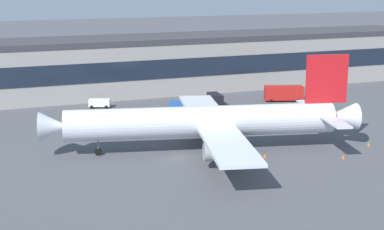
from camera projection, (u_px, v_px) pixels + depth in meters
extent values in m
plane|color=#4C4F54|center=(179.00, 158.00, 88.93)|extent=(600.00, 600.00, 0.00)
cube|color=#9E9993|center=(103.00, 69.00, 134.75)|extent=(161.68, 16.34, 11.99)
cube|color=#38383D|center=(102.00, 41.00, 133.22)|extent=(164.92, 16.66, 1.20)
cube|color=#192333|center=(111.00, 72.00, 127.15)|extent=(158.45, 0.16, 4.32)
cylinder|color=silver|center=(201.00, 121.00, 91.10)|extent=(42.31, 14.31, 4.84)
cone|color=silver|center=(54.00, 126.00, 88.11)|extent=(5.28, 5.46, 4.60)
cone|color=silver|center=(341.00, 117.00, 94.12)|extent=(6.17, 5.45, 4.35)
cube|color=red|center=(327.00, 79.00, 92.30)|extent=(6.71, 2.02, 7.74)
cube|color=silver|center=(334.00, 121.00, 88.40)|extent=(4.31, 9.03, 0.30)
cube|color=silver|center=(311.00, 106.00, 98.65)|extent=(4.31, 9.03, 0.30)
cube|color=silver|center=(229.00, 145.00, 79.97)|extent=(10.16, 19.91, 0.50)
cube|color=silver|center=(202.00, 108.00, 102.98)|extent=(10.16, 19.91, 0.50)
cylinder|color=#99999E|center=(218.00, 152.00, 82.99)|extent=(4.49, 3.50, 2.66)
cylinder|color=#99999E|center=(199.00, 121.00, 100.50)|extent=(4.49, 3.50, 2.66)
cylinder|color=black|center=(98.00, 152.00, 89.97)|extent=(1.18, 0.74, 1.10)
cylinder|color=slate|center=(98.00, 143.00, 89.63)|extent=(0.24, 0.24, 2.43)
cylinder|color=black|center=(217.00, 151.00, 90.28)|extent=(1.18, 0.74, 1.10)
cylinder|color=slate|center=(217.00, 142.00, 89.93)|extent=(0.24, 0.24, 2.43)
cylinder|color=black|center=(212.00, 143.00, 94.47)|extent=(1.18, 0.74, 1.10)
cylinder|color=slate|center=(212.00, 135.00, 94.13)|extent=(0.24, 0.24, 2.43)
cube|color=red|center=(284.00, 93.00, 128.91)|extent=(8.85, 5.32, 3.00)
cube|color=black|center=(294.00, 90.00, 128.87)|extent=(3.60, 3.37, 0.75)
cylinder|color=black|center=(295.00, 98.00, 130.60)|extent=(0.76, 0.51, 0.70)
cylinder|color=black|center=(298.00, 100.00, 128.16)|extent=(0.76, 0.51, 0.70)
cylinder|color=black|center=(269.00, 98.00, 130.36)|extent=(0.76, 0.51, 0.70)
cylinder|color=black|center=(271.00, 101.00, 127.91)|extent=(0.76, 0.51, 0.70)
cube|color=white|center=(99.00, 103.00, 122.35)|extent=(4.79, 3.30, 1.50)
cube|color=black|center=(94.00, 101.00, 122.27)|extent=(2.05, 2.17, 0.38)
cylinder|color=black|center=(92.00, 107.00, 121.68)|extent=(0.76, 0.52, 0.70)
cylinder|color=black|center=(93.00, 105.00, 123.34)|extent=(0.76, 0.52, 0.70)
cylinder|color=black|center=(106.00, 107.00, 121.72)|extent=(0.76, 0.52, 0.70)
cylinder|color=black|center=(107.00, 105.00, 123.38)|extent=(0.76, 0.52, 0.70)
cube|color=#2651A5|center=(178.00, 105.00, 120.34)|extent=(4.10, 3.28, 1.50)
cube|color=black|center=(183.00, 103.00, 120.22)|extent=(1.89, 2.19, 0.38)
cylinder|color=black|center=(184.00, 107.00, 121.33)|extent=(0.76, 0.56, 0.70)
cylinder|color=black|center=(184.00, 109.00, 119.58)|extent=(0.76, 0.56, 0.70)
cylinder|color=black|center=(172.00, 107.00, 121.45)|extent=(0.76, 0.56, 0.70)
cylinder|color=black|center=(172.00, 109.00, 119.70)|extent=(0.76, 0.56, 0.70)
cube|color=black|center=(215.00, 99.00, 124.43)|extent=(2.72, 5.40, 2.20)
cube|color=black|center=(213.00, 96.00, 125.68)|extent=(2.20, 2.02, 0.55)
cylinder|color=black|center=(208.00, 102.00, 126.15)|extent=(0.37, 0.73, 0.70)
cylinder|color=black|center=(217.00, 102.00, 126.65)|extent=(0.37, 0.73, 0.70)
cylinder|color=black|center=(213.00, 106.00, 122.73)|extent=(0.37, 0.73, 0.70)
cylinder|color=black|center=(222.00, 105.00, 123.23)|extent=(0.37, 0.73, 0.70)
cone|color=#F2590C|center=(265.00, 155.00, 89.02)|extent=(0.52, 0.52, 0.65)
cone|color=#F2590C|center=(343.00, 157.00, 88.40)|extent=(0.45, 0.45, 0.57)
cone|color=#F2590C|center=(369.00, 144.00, 95.02)|extent=(0.50, 0.50, 0.63)
cone|color=#F2590C|center=(258.00, 159.00, 87.23)|extent=(0.57, 0.57, 0.71)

